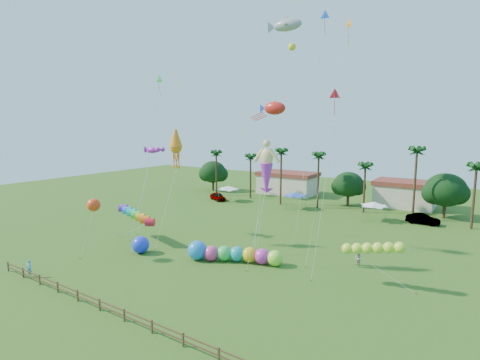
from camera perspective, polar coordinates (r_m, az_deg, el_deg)
The scene contains 23 objects.
ground at distance 35.47m, azimuth -9.36°, elevation -16.55°, with size 160.00×160.00×0.00m, color #285116.
tree_line at distance 70.70m, azimuth 17.94°, elevation -0.71°, with size 69.46×8.91×11.00m.
buildings_row at distance 78.67m, azimuth 14.40°, elevation -1.37°, with size 35.00×7.00×4.00m.
tent_row at distance 67.13m, azimuth 8.20°, elevation -2.18°, with size 31.00×4.00×0.60m.
fence at distance 31.56m, azimuth -17.24°, elevation -18.89°, with size 36.12×0.12×1.00m.
car_a at distance 75.19m, azimuth -3.40°, elevation -2.51°, with size 1.82×4.53×1.54m, color #4C4C54.
car_b at distance 63.45m, azimuth 26.09°, elevation -5.38°, with size 1.65×4.72×1.55m, color #4C4C54.
spectator_a at distance 43.27m, azimuth -29.45°, elevation -11.67°, with size 0.62×0.41×1.71m, color #3799C2.
spectator_b at distance 42.68m, azimuth 17.53°, elevation -11.32°, with size 0.77×0.60×1.59m, color gray.
caterpillar_inflatable at distance 41.82m, azimuth -1.38°, elevation -11.17°, with size 10.36×5.39×2.17m.
blue_ball at distance 45.96m, azimuth -14.91°, elevation -9.51°, with size 2.02×2.02×2.02m, color #1C35FF.
rainbow_tube at distance 49.04m, azimuth -15.06°, elevation -5.92°, with size 8.50×3.61×3.56m.
green_worm at distance 37.30m, azimuth 16.01°, elevation -10.02°, with size 8.85×1.67×3.94m.
orange_ball_kite at distance 44.59m, azimuth -21.40°, elevation -3.57°, with size 2.24×2.14×6.85m.
merman_kite at distance 39.22m, azimuth 4.06°, elevation 1.50°, with size 2.58×4.08×12.91m.
fish_kite at distance 45.06m, azimuth 5.31°, elevation 10.83°, with size 4.30×5.44×17.73m.
shark_kite at distance 47.82m, azimuth 7.23°, elevation 22.36°, with size 5.21×7.39×27.41m.
squid_kite at distance 47.21m, azimuth -9.73°, elevation 4.89°, with size 2.18×4.91×14.48m.
lobster_kite at distance 52.55m, azimuth -13.24°, elevation 4.48°, with size 3.35×5.86×12.18m.
delta_kite_red at distance 41.86m, azimuth 14.20°, elevation 12.19°, with size 1.76×4.57×18.76m.
delta_kite_yellow at distance 38.26m, azimuth 16.05°, elevation 20.86°, with size 2.16×3.69×24.62m.
delta_kite_green at distance 53.51m, azimuth -12.27°, elevation 14.39°, with size 2.22×3.76×21.67m.
delta_kite_blue at distance 49.34m, azimuth 12.72°, elevation 22.65°, with size 2.37×3.91×28.44m.
Camera 1 is at (22.17, -23.39, 14.83)m, focal length 28.00 mm.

